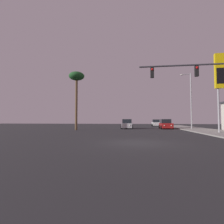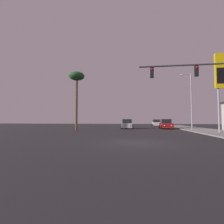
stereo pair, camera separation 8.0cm
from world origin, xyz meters
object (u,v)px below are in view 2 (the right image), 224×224
car_silver (127,124)px  gas_station_sign (224,75)px  traffic_light_mast (202,82)px  street_lamp (190,98)px  car_red (166,124)px  palm_tree_near (77,79)px  car_white (156,123)px

car_silver → gas_station_sign: bearing=137.6°
car_silver → traffic_light_mast: (7.15, -15.78, 3.98)m
gas_station_sign → street_lamp: bearing=98.7°
street_lamp → car_red: bearing=150.5°
car_red → palm_tree_near: bearing=21.7°
traffic_light_mast → street_lamp: size_ratio=0.83×
car_white → car_red: (0.13, -13.81, 0.00)m
car_white → street_lamp: street_lamp is taller
car_white → car_red: same height
car_white → gas_station_sign: (4.97, -24.15, 5.86)m
car_white → car_silver: bearing=64.2°
street_lamp → traffic_light_mast: bearing=-102.6°
car_red → street_lamp: size_ratio=0.48×
car_silver → palm_tree_near: palm_tree_near is taller
traffic_light_mast → car_white: bearing=91.1°
traffic_light_mast → street_lamp: bearing=77.4°
traffic_light_mast → palm_tree_near: bearing=144.9°
traffic_light_mast → palm_tree_near: 18.21m
car_red → street_lamp: (3.57, -2.02, 4.36)m
car_red → palm_tree_near: size_ratio=0.48×
car_white → car_red: size_ratio=1.00×
car_red → traffic_light_mast: traffic_light_mast is taller
car_silver → car_red: bearing=-179.5°
car_white → traffic_light_mast: (0.58, -29.77, 3.98)m
car_silver → car_white: (6.57, 13.99, 0.00)m
car_silver → car_white: size_ratio=1.00×
car_white → traffic_light_mast: 30.04m
car_red → car_white: bearing=-89.4°
car_silver → traffic_light_mast: bearing=113.3°
car_white → palm_tree_near: palm_tree_near is taller
street_lamp → gas_station_sign: bearing=-81.3°
car_silver → car_red: size_ratio=1.00×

